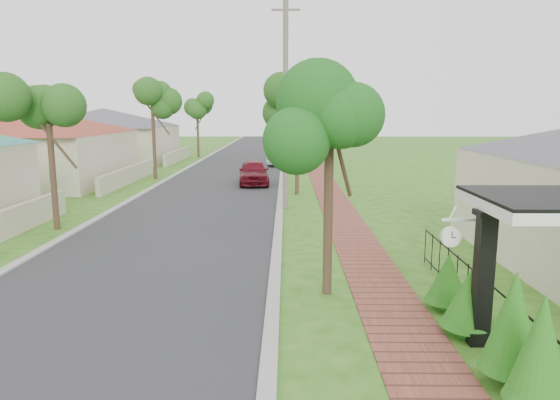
% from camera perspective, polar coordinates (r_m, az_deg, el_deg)
% --- Properties ---
extents(ground, '(160.00, 160.00, 0.00)m').
position_cam_1_polar(ground, '(10.70, -4.49, -13.37)').
color(ground, '#2A6017').
rests_on(ground, ground).
extents(road, '(7.00, 120.00, 0.02)m').
position_cam_1_polar(road, '(30.34, -6.74, 1.88)').
color(road, '#28282B').
rests_on(road, ground).
extents(kerb_right, '(0.30, 120.00, 0.10)m').
position_cam_1_polar(kerb_right, '(30.09, 0.17, 1.88)').
color(kerb_right, '#9E9E99').
rests_on(kerb_right, ground).
extents(kerb_left, '(0.30, 120.00, 0.10)m').
position_cam_1_polar(kerb_left, '(31.03, -13.44, 1.86)').
color(kerb_left, '#9E9E99').
rests_on(kerb_left, ground).
extents(sidewalk, '(1.50, 120.00, 0.03)m').
position_cam_1_polar(sidewalk, '(30.17, 5.12, 1.87)').
color(sidewalk, brown).
rests_on(sidewalk, ground).
extents(porch_post, '(0.48, 0.48, 2.52)m').
position_cam_1_polar(porch_post, '(10.00, 22.14, -8.95)').
color(porch_post, black).
rests_on(porch_post, ground).
extents(picket_fence, '(0.03, 8.02, 1.00)m').
position_cam_1_polar(picket_fence, '(11.19, 21.77, -10.10)').
color(picket_fence, black).
rests_on(picket_fence, ground).
extents(street_trees, '(10.70, 37.65, 5.89)m').
position_cam_1_polar(street_trees, '(36.83, -5.30, 10.40)').
color(street_trees, '#382619').
rests_on(street_trees, ground).
extents(hedge_row, '(0.94, 4.77, 2.00)m').
position_cam_1_polar(hedge_row, '(9.60, 22.64, -12.04)').
color(hedge_row, '#125A12').
rests_on(hedge_row, ground).
extents(far_house_red, '(15.56, 15.56, 4.60)m').
position_cam_1_polar(far_house_red, '(33.82, -27.48, 5.65)').
color(far_house_red, beige).
rests_on(far_house_red, ground).
extents(far_house_grey, '(15.56, 15.56, 4.60)m').
position_cam_1_polar(far_house_grey, '(46.62, -19.38, 7.09)').
color(far_house_grey, beige).
rests_on(far_house_grey, ground).
extents(parked_car_red, '(2.07, 4.40, 1.45)m').
position_cam_1_polar(parked_car_red, '(29.71, -3.02, 3.18)').
color(parked_car_red, '#5A0D17').
rests_on(parked_car_red, ground).
extents(parked_car_white, '(2.03, 4.83, 1.55)m').
position_cam_1_polar(parked_car_white, '(40.82, -0.03, 5.11)').
color(parked_car_white, silver).
rests_on(parked_car_white, ground).
extents(near_tree, '(1.95, 1.95, 5.02)m').
position_cam_1_polar(near_tree, '(11.33, 5.70, 8.67)').
color(near_tree, '#382619').
rests_on(near_tree, ground).
extents(utility_pole, '(1.20, 0.24, 8.86)m').
position_cam_1_polar(utility_pole, '(21.83, 0.64, 10.64)').
color(utility_pole, '#6F6257').
rests_on(utility_pole, ground).
extents(station_clock, '(0.65, 0.13, 0.55)m').
position_cam_1_polar(station_clock, '(9.97, 19.01, -3.84)').
color(station_clock, white).
rests_on(station_clock, ground).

